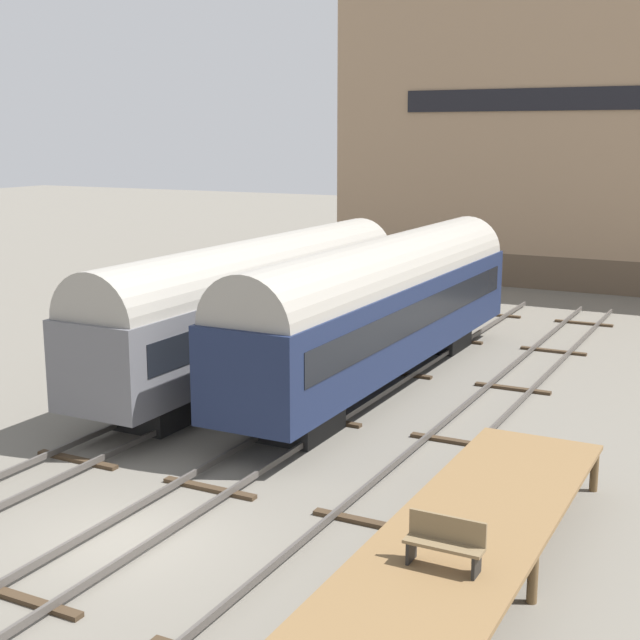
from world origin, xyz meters
TOP-DOWN VIEW (x-y plane):
  - ground_plane at (0.00, 0.00)m, footprint 200.00×200.00m
  - track_middle at (0.00, 0.00)m, footprint 2.60×60.00m
  - track_right at (4.23, 0.00)m, footprint 2.60×60.00m
  - train_car_navy at (0.00, 13.62)m, footprint 3.02×18.44m
  - train_car_grey at (-4.23, 12.33)m, footprint 2.97×17.57m
  - station_platform at (7.02, 1.33)m, footprint 2.95×12.21m
  - bench at (7.15, -0.20)m, footprint 1.40×0.40m
  - warehouse_building at (2.71, 41.28)m, footprint 30.49×11.90m

SIDE VIEW (x-z plane):
  - ground_plane at x=0.00m, z-range 0.00..0.00m
  - track_middle at x=0.00m, z-range 0.01..0.27m
  - track_right at x=4.23m, z-range 0.01..0.27m
  - station_platform at x=7.02m, z-range 0.48..1.63m
  - bench at x=7.15m, z-range 1.18..2.09m
  - train_car_grey at x=-4.23m, z-range 0.34..5.34m
  - train_car_navy at x=0.00m, z-range 0.35..5.47m
  - warehouse_building at x=2.71m, z-range 0.00..18.84m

